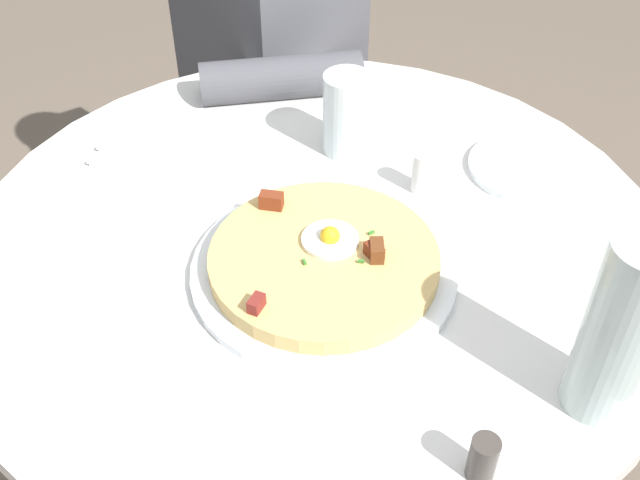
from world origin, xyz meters
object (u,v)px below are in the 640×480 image
at_px(bread_plate, 527,168).
at_px(water_bottle, 620,330).
at_px(water_glass, 346,114).
at_px(knife, 148,166).
at_px(fork, 156,152).
at_px(person_seated, 268,116).
at_px(pizza_plate, 324,270).
at_px(dining_table, 317,320).
at_px(pepper_shaker, 483,458).
at_px(breakfast_pizza, 324,259).
at_px(salt_shaker, 422,173).

distance_m(bread_plate, water_bottle, 0.41).
height_order(water_glass, water_bottle, water_bottle).
bearing_deg(water_bottle, knife, 19.42).
relative_size(fork, water_glass, 1.47).
bearing_deg(person_seated, pizza_plate, 155.58).
xyz_separation_m(pizza_plate, water_bottle, (-0.31, -0.13, 0.10)).
bearing_deg(water_bottle, dining_table, 13.80).
distance_m(dining_table, pizza_plate, 0.19).
height_order(knife, water_bottle, water_bottle).
bearing_deg(fork, dining_table, 153.94).
distance_m(water_glass, pepper_shaker, 0.55).
xyz_separation_m(pizza_plate, breakfast_pizza, (0.00, -0.00, 0.02)).
bearing_deg(knife, pepper_shaker, 138.97).
xyz_separation_m(breakfast_pizza, pepper_shaker, (-0.31, 0.03, 0.00)).
relative_size(person_seated, pepper_shaker, 21.73).
relative_size(person_seated, water_glass, 9.30).
bearing_deg(pepper_shaker, knife, 5.74).
distance_m(fork, salt_shaker, 0.39).
xyz_separation_m(pizza_plate, salt_shaker, (0.06, -0.20, 0.02)).
distance_m(knife, water_bottle, 0.67).
height_order(dining_table, water_bottle, water_bottle).
bearing_deg(water_bottle, pizza_plate, 22.52).
distance_m(water_bottle, salt_shaker, 0.39).
xyz_separation_m(fork, pepper_shaker, (-0.65, -0.04, 0.02)).
distance_m(breakfast_pizza, bread_plate, 0.36).
distance_m(dining_table, knife, 0.33).
relative_size(dining_table, knife, 5.11).
bearing_deg(breakfast_pizza, person_seated, -24.40).
relative_size(person_seated, salt_shaker, 19.04).
xyz_separation_m(dining_table, knife, (0.24, 0.13, 0.18)).
height_order(bread_plate, salt_shaker, salt_shaker).
distance_m(fork, pepper_shaker, 0.65).
distance_m(person_seated, knife, 0.55).
distance_m(pizza_plate, salt_shaker, 0.21).
xyz_separation_m(pizza_plate, bread_plate, (0.01, -0.36, -0.00)).
xyz_separation_m(pizza_plate, knife, (0.32, 0.09, 0.00)).
xyz_separation_m(dining_table, person_seated, (0.57, -0.25, -0.05)).
xyz_separation_m(dining_table, pizza_plate, (-0.07, 0.04, 0.18)).
bearing_deg(pizza_plate, pepper_shaker, 174.66).
relative_size(person_seated, bread_plate, 6.81).
distance_m(dining_table, pepper_shaker, 0.43).
height_order(knife, pepper_shaker, pepper_shaker).
xyz_separation_m(person_seated, knife, (-0.32, 0.38, 0.22)).
relative_size(breakfast_pizza, fork, 1.55).
relative_size(bread_plate, knife, 0.93).
distance_m(salt_shaker, pepper_shaker, 0.44).
height_order(dining_table, bread_plate, bread_plate).
relative_size(fork, knife, 1.00).
bearing_deg(water_glass, pizza_plate, 139.17).
bearing_deg(water_glass, bread_plate, -135.34).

